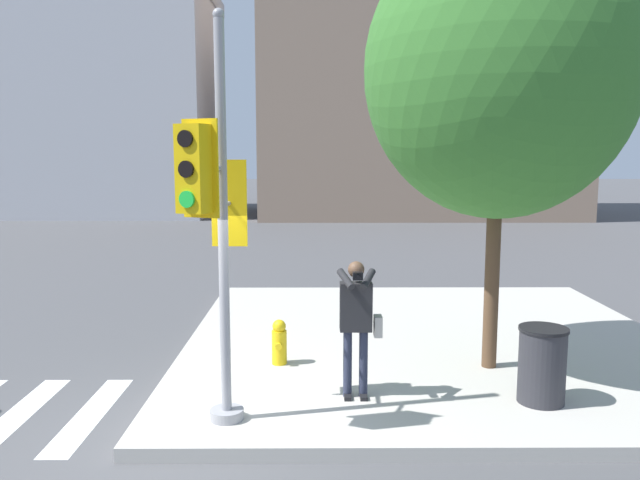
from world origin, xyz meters
TOP-DOWN VIEW (x-y plane):
  - ground_plane at (0.00, 0.00)m, footprint 160.00×160.00m
  - sidewalk_corner at (3.50, 3.50)m, footprint 8.00×8.00m
  - traffic_signal_pole at (0.52, 0.25)m, footprint 0.62×1.40m
  - person_photographer at (2.13, 0.91)m, footprint 0.58×0.54m
  - street_tree at (4.12, 2.04)m, footprint 3.70×3.70m
  - fire_hydrant at (1.08, 2.17)m, footprint 0.22×0.28m
  - trash_bin at (4.40, 0.72)m, footprint 0.60×0.60m
  - building_left at (-11.59, 28.62)m, footprint 15.06×9.35m
  - building_right at (6.94, 27.70)m, footprint 16.53×9.37m

SIDE VIEW (x-z plane):
  - ground_plane at x=0.00m, z-range 0.00..0.00m
  - sidewalk_corner at x=3.50m, z-range 0.00..0.17m
  - fire_hydrant at x=1.08m, z-range 0.16..0.83m
  - trash_bin at x=4.40m, z-range 0.17..1.12m
  - person_photographer at x=2.13m, z-range 0.34..2.08m
  - traffic_signal_pole at x=0.52m, z-range 0.28..4.87m
  - street_tree at x=4.12m, z-range 1.24..7.47m
  - building_left at x=-11.59m, z-range 0.01..12.39m
  - building_right at x=6.94m, z-range 0.01..20.00m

